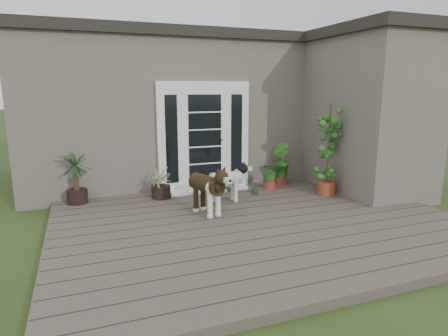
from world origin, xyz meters
name	(u,v)px	position (x,y,z in m)	size (l,w,h in m)	color
deck	(261,224)	(0.00, 0.40, 0.06)	(6.20, 4.60, 0.12)	#6B5B4C
house_main	(187,112)	(0.00, 4.65, 1.55)	(7.40, 4.00, 3.10)	#665E54
roof_main	(185,43)	(0.00, 4.65, 3.20)	(7.60, 4.20, 0.20)	#2D2826
house_wing	(368,118)	(2.90, 1.50, 1.55)	(1.60, 2.40, 3.10)	#665E54
roof_wing	(375,32)	(2.90, 1.50, 3.20)	(1.80, 2.60, 0.20)	#2D2826
door_unit	(204,136)	(-0.20, 2.60, 1.19)	(1.90, 0.14, 2.15)	white
door_step	(208,189)	(-0.20, 2.40, 0.14)	(1.60, 0.40, 0.05)	white
brindle_dog	(207,192)	(-0.68, 1.00, 0.49)	(0.38, 0.88, 0.74)	#392815
white_dog	(226,185)	(-0.15, 1.53, 0.44)	(0.33, 0.76, 0.64)	white
spider_plant	(161,182)	(-1.19, 2.19, 0.43)	(0.59, 0.59, 0.63)	#9DB36E
yucca	(76,176)	(-2.66, 2.40, 0.61)	(0.68, 0.68, 0.98)	black
herb_a	(270,176)	(1.02, 2.09, 0.38)	(0.40, 0.40, 0.52)	#215618
herb_b	(281,169)	(1.41, 2.33, 0.46)	(0.45, 0.45, 0.67)	#255217
herb_c	(323,170)	(2.37, 2.17, 0.40)	(0.36, 0.36, 0.56)	#1E5217
sapling	(328,148)	(1.84, 1.29, 1.03)	(0.53, 0.53, 1.81)	#235A19
clog_left	(231,189)	(0.21, 2.15, 0.16)	(0.14, 0.29, 0.09)	#16381A
clog_right	(255,191)	(0.59, 1.86, 0.16)	(0.13, 0.28, 0.09)	#163719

